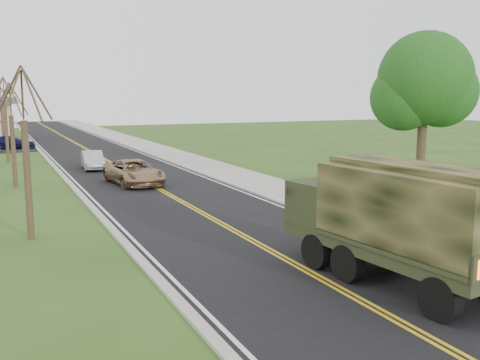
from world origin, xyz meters
TOP-DOWN VIEW (x-y plane):
  - ground at (0.00, 0.00)m, footprint 160.00×160.00m
  - road at (0.00, 40.00)m, footprint 8.00×120.00m
  - curb_right at (4.15, 40.00)m, footprint 0.30×120.00m
  - sidewalk_right at (5.90, 40.00)m, footprint 3.20×120.00m
  - curb_left at (-4.15, 40.00)m, footprint 0.30×120.00m
  - leafy_tree at (11.00, 10.01)m, footprint 4.83×4.50m
  - bare_tree_a at (-7.00, 10.00)m, footprint 1.93×2.26m
  - bare_tree_b at (-7.00, 22.00)m, footprint 1.83×2.14m
  - bare_tree_c at (-7.00, 34.00)m, footprint 2.04×2.39m
  - bare_tree_d at (-7.00, 46.00)m, footprint 1.88×2.20m
  - military_truck at (1.62, 0.97)m, footprint 3.04×6.90m
  - suv_champagne at (-0.80, 20.06)m, footprint 2.85×5.26m
  - sedan_silver at (-1.84, 27.52)m, footprint 1.61×3.87m
  - pickup_navy at (11.18, 12.45)m, footprint 5.70×4.93m
  - lot_car_navy at (-6.32, 45.19)m, footprint 4.52×2.87m

SIDE VIEW (x-z plane):
  - ground at x=0.00m, z-range 0.00..0.00m
  - road at x=0.00m, z-range 0.00..0.01m
  - sidewalk_right at x=5.90m, z-range 0.00..0.10m
  - curb_left at x=-4.15m, z-range 0.00..0.10m
  - curb_right at x=4.15m, z-range 0.00..0.12m
  - lot_car_navy at x=-6.32m, z-range 0.00..1.22m
  - sedan_silver at x=-1.84m, z-range 0.00..1.25m
  - suv_champagne at x=-0.80m, z-range 0.00..1.40m
  - pickup_navy at x=11.18m, z-range 0.00..1.57m
  - military_truck at x=1.62m, z-range 0.24..3.58m
  - bare_tree_b at x=-7.00m, z-range -0.39..5.34m
  - bare_tree_d at x=-7.00m, z-range -0.40..5.50m
  - bare_tree_a at x=-7.00m, z-range -0.41..5.66m
  - bare_tree_c at x=-7.00m, z-range -0.44..5.99m
  - leafy_tree at x=11.00m, z-range 1.44..9.54m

